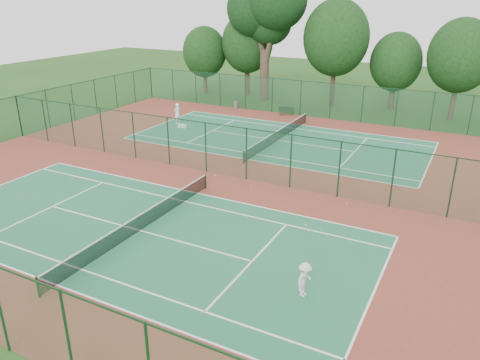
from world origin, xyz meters
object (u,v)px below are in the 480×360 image
object	(u,v)px
kit_bag	(182,126)
big_tree	(267,8)
player_far	(177,114)
trash_bin	(236,105)
player_near	(305,280)
bench	(286,111)

from	to	relation	value
kit_bag	big_tree	xyz separation A→B (m)	(1.64, 14.54, 9.76)
player_far	big_tree	xyz separation A→B (m)	(2.77, 13.66, 8.94)
player_far	trash_bin	world-z (taller)	player_far
big_tree	player_near	bearing A→B (deg)	-62.93
player_near	big_tree	bearing A→B (deg)	34.03
big_tree	bench	bearing A→B (deg)	-49.76
player_near	bench	distance (m)	30.22
bench	kit_bag	distance (m)	10.90
trash_bin	bench	size ratio (longest dim) A/B	0.52
player_far	kit_bag	world-z (taller)	player_far
trash_bin	bench	world-z (taller)	bench
trash_bin	bench	distance (m)	5.88
kit_bag	player_near	bearing A→B (deg)	-51.09
player_near	big_tree	size ratio (longest dim) A/B	0.11
trash_bin	bench	bearing A→B (deg)	-2.83
bench	player_near	bearing A→B (deg)	-85.99
trash_bin	big_tree	distance (m)	11.09
trash_bin	kit_bag	xyz separation A→B (m)	(-0.74, -8.95, -0.23)
player_far	bench	xyz separation A→B (m)	(7.75, 7.78, -0.52)
player_far	player_near	bearing A→B (deg)	54.59
kit_bag	trash_bin	bearing A→B (deg)	79.50
player_far	big_tree	size ratio (longest dim) A/B	0.14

